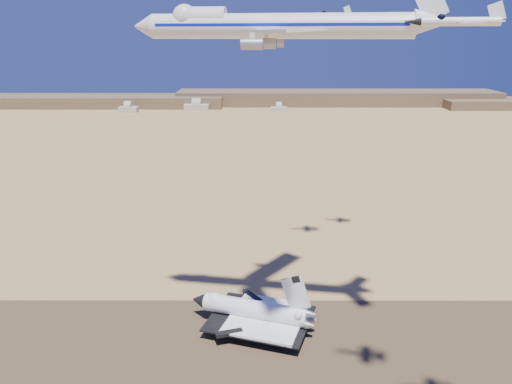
{
  "coord_description": "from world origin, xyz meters",
  "views": [
    {
      "loc": [
        13.82,
        -128.21,
        87.53
      ],
      "look_at": [
        13.56,
        8.0,
        44.76
      ],
      "focal_mm": 35.0,
      "sensor_mm": 36.0,
      "label": 1
    }
  ],
  "objects_px": {
    "crew_a": "(269,331)",
    "crew_c": "(289,344)",
    "shuttle": "(254,311)",
    "chase_jet_d": "(331,14)",
    "carrier_747": "(270,26)",
    "chase_jet_e": "(374,23)",
    "crew_b": "(275,338)",
    "chase_jet_a": "(458,21)"
  },
  "relations": [
    {
      "from": "crew_a",
      "to": "crew_c",
      "type": "bearing_deg",
      "value": -139.33
    },
    {
      "from": "shuttle",
      "to": "crew_c",
      "type": "xyz_separation_m",
      "value": [
        10.51,
        -10.8,
        -4.34
      ]
    },
    {
      "from": "chase_jet_d",
      "to": "carrier_747",
      "type": "bearing_deg",
      "value": -111.29
    },
    {
      "from": "crew_c",
      "to": "chase_jet_e",
      "type": "distance_m",
      "value": 118.75
    },
    {
      "from": "shuttle",
      "to": "chase_jet_e",
      "type": "height_order",
      "value": "chase_jet_e"
    },
    {
      "from": "chase_jet_d",
      "to": "chase_jet_e",
      "type": "xyz_separation_m",
      "value": [
        17.62,
        12.76,
        -2.61
      ]
    },
    {
      "from": "carrier_747",
      "to": "crew_b",
      "type": "xyz_separation_m",
      "value": [
        2.4,
        0.23,
        -88.86
      ]
    },
    {
      "from": "crew_b",
      "to": "chase_jet_d",
      "type": "distance_m",
      "value": 109.27
    },
    {
      "from": "crew_c",
      "to": "chase_jet_e",
      "type": "relative_size",
      "value": 0.14
    },
    {
      "from": "chase_jet_d",
      "to": "chase_jet_e",
      "type": "bearing_deg",
      "value": 37.63
    },
    {
      "from": "carrier_747",
      "to": "crew_c",
      "type": "relative_size",
      "value": 41.05
    },
    {
      "from": "crew_b",
      "to": "chase_jet_a",
      "type": "bearing_deg",
      "value": -170.07
    },
    {
      "from": "chase_jet_a",
      "to": "crew_a",
      "type": "bearing_deg",
      "value": 134.24
    },
    {
      "from": "crew_a",
      "to": "chase_jet_e",
      "type": "bearing_deg",
      "value": -32.58
    },
    {
      "from": "chase_jet_a",
      "to": "chase_jet_e",
      "type": "bearing_deg",
      "value": 96.79
    },
    {
      "from": "crew_b",
      "to": "crew_c",
      "type": "xyz_separation_m",
      "value": [
        3.99,
        -3.01,
        0.02
      ]
    },
    {
      "from": "crew_a",
      "to": "chase_jet_d",
      "type": "bearing_deg",
      "value": -24.04
    },
    {
      "from": "shuttle",
      "to": "carrier_747",
      "type": "xyz_separation_m",
      "value": [
        4.12,
        -8.02,
        84.5
      ]
    },
    {
      "from": "carrier_747",
      "to": "chase_jet_a",
      "type": "distance_m",
      "value": 52.21
    },
    {
      "from": "chase_jet_a",
      "to": "chase_jet_d",
      "type": "height_order",
      "value": "chase_jet_d"
    },
    {
      "from": "shuttle",
      "to": "crew_b",
      "type": "relative_size",
      "value": 22.17
    },
    {
      "from": "crew_c",
      "to": "chase_jet_a",
      "type": "bearing_deg",
      "value": 136.71
    },
    {
      "from": "crew_a",
      "to": "crew_c",
      "type": "distance_m",
      "value": 8.82
    },
    {
      "from": "crew_c",
      "to": "chase_jet_a",
      "type": "distance_m",
      "value": 100.19
    },
    {
      "from": "carrier_747",
      "to": "chase_jet_d",
      "type": "bearing_deg",
      "value": 75.94
    },
    {
      "from": "carrier_747",
      "to": "chase_jet_a",
      "type": "relative_size",
      "value": 5.0
    },
    {
      "from": "chase_jet_d",
      "to": "chase_jet_e",
      "type": "relative_size",
      "value": 1.09
    },
    {
      "from": "crew_b",
      "to": "crew_c",
      "type": "distance_m",
      "value": 5.0
    },
    {
      "from": "crew_a",
      "to": "crew_b",
      "type": "xyz_separation_m",
      "value": [
        1.76,
        -3.68,
        0.01
      ]
    },
    {
      "from": "shuttle",
      "to": "chase_jet_d",
      "type": "distance_m",
      "value": 103.38
    },
    {
      "from": "shuttle",
      "to": "crew_b",
      "type": "bearing_deg",
      "value": -32.27
    },
    {
      "from": "carrier_747",
      "to": "chase_jet_e",
      "type": "height_order",
      "value": "carrier_747"
    },
    {
      "from": "crew_a",
      "to": "crew_c",
      "type": "relative_size",
      "value": 0.97
    },
    {
      "from": "chase_jet_d",
      "to": "chase_jet_a",
      "type": "bearing_deg",
      "value": -83.87
    },
    {
      "from": "shuttle",
      "to": "crew_a",
      "type": "height_order",
      "value": "shuttle"
    },
    {
      "from": "crew_b",
      "to": "chase_jet_e",
      "type": "xyz_separation_m",
      "value": [
        37.74,
        65.51,
        90.95
      ]
    },
    {
      "from": "shuttle",
      "to": "chase_jet_a",
      "type": "bearing_deg",
      "value": -38.4
    },
    {
      "from": "crew_b",
      "to": "chase_jet_e",
      "type": "distance_m",
      "value": 118.27
    },
    {
      "from": "carrier_747",
      "to": "chase_jet_a",
      "type": "xyz_separation_m",
      "value": [
        29.89,
        -42.8,
        -0.05
      ]
    },
    {
      "from": "crew_c",
      "to": "chase_jet_d",
      "type": "distance_m",
      "value": 110.08
    },
    {
      "from": "crew_b",
      "to": "carrier_747",
      "type": "bearing_deg",
      "value": 72.77
    },
    {
      "from": "crew_a",
      "to": "carrier_747",
      "type": "bearing_deg",
      "value": 170.72
    }
  ]
}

